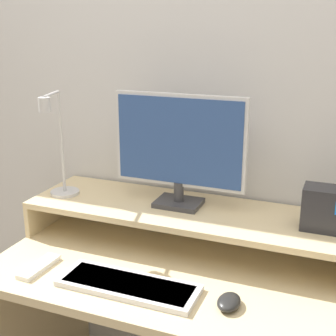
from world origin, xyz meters
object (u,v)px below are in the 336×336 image
Objects in this scene: desk_lamp at (58,156)px; remote_control at (39,267)px; router_dock at (325,209)px; keyboard at (128,285)px; monitor at (179,146)px; mouse at (229,302)px.

remote_control is (0.09, -0.28, -0.30)m from desk_lamp.
router_dock is 0.83× the size of remote_control.
desk_lamp is 0.92× the size of keyboard.
mouse is at bearing -50.91° from monitor.
desk_lamp is at bearing 160.47° from mouse.
monitor reaches higher than router_dock.
monitor reaches higher than desk_lamp.
desk_lamp is at bearing -168.28° from monitor.
keyboard is at bearing -94.09° from monitor.
keyboard reaches higher than remote_control.
router_dock is at bearing 22.34° from remote_control.
router_dock is 0.95m from remote_control.
mouse is (-0.22, -0.33, -0.20)m from router_dock.
desk_lamp is at bearing 108.20° from remote_control.
monitor is at bearing 85.91° from keyboard.
monitor reaches higher than mouse.
mouse reaches higher than remote_control.
remote_control is at bearing -71.80° from desk_lamp.
keyboard is (-0.53, -0.35, -0.20)m from router_dock.
keyboard is at bearing -146.80° from router_dock.
monitor is at bearing 11.72° from desk_lamp.
keyboard is (-0.03, -0.37, -0.35)m from monitor.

